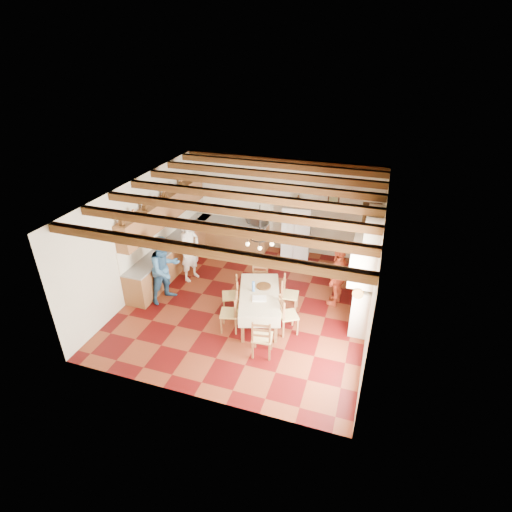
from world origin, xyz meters
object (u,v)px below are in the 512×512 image
at_px(chair_end_near, 262,336).
at_px(person_man, 190,250).
at_px(hutch, 368,248).
at_px(chair_left_near, 229,312).
at_px(dining_table, 259,296).
at_px(microwave, 257,219).
at_px(chair_right_near, 288,314).
at_px(refrigerator, 296,231).
at_px(chair_left_far, 230,295).
at_px(person_woman_red, 338,276).
at_px(chair_right_far, 290,294).
at_px(person_woman_blue, 165,269).
at_px(chair_end_far, 259,280).

bearing_deg(chair_end_near, person_man, -48.58).
bearing_deg(person_man, hutch, -57.03).
bearing_deg(chair_left_near, dining_table, 118.79).
height_order(chair_left_near, microwave, microwave).
distance_m(chair_right_near, person_man, 3.52).
bearing_deg(refrigerator, chair_left_near, -105.79).
bearing_deg(chair_right_near, chair_left_near, 73.52).
bearing_deg(microwave, person_man, -98.26).
bearing_deg(dining_table, chair_left_far, 169.69).
xyz_separation_m(hutch, person_man, (-4.69, -1.32, -0.17)).
bearing_deg(chair_left_far, microwave, 163.11).
bearing_deg(hutch, chair_left_far, -148.11).
height_order(person_man, person_woman_red, person_man).
bearing_deg(refrigerator, hutch, -30.47).
bearing_deg(chair_end_near, chair_right_far, -104.62).
bearing_deg(person_woman_red, refrigerator, -130.60).
xyz_separation_m(hutch, person_woman_blue, (-4.83, -2.45, -0.18)).
relative_size(dining_table, chair_end_far, 2.07).
bearing_deg(chair_right_far, person_man, 72.98).
bearing_deg(microwave, dining_table, -51.59).
height_order(refrigerator, chair_right_far, refrigerator).
bearing_deg(chair_left_near, chair_right_far, 120.90).
height_order(chair_right_near, chair_right_far, same).
height_order(hutch, person_woman_blue, hutch).
xyz_separation_m(person_man, person_woman_red, (4.08, 0.05, -0.09)).
bearing_deg(person_woman_red, chair_end_far, -67.23).
height_order(refrigerator, person_woman_red, refrigerator).
relative_size(chair_end_near, microwave, 1.62).
distance_m(person_woman_blue, person_woman_red, 4.38).
relative_size(chair_left_near, chair_right_near, 1.00).
relative_size(person_woman_blue, person_woman_red, 1.11).
bearing_deg(chair_end_near, dining_table, -78.27).
xyz_separation_m(chair_end_near, person_man, (-2.84, 2.36, 0.43)).
height_order(hutch, chair_left_near, hutch).
distance_m(chair_end_far, person_man, 2.16).
bearing_deg(hutch, dining_table, -137.84).
distance_m(dining_table, person_man, 2.74).
distance_m(chair_left_far, chair_right_far, 1.48).
height_order(chair_right_near, person_woman_red, person_woman_red).
bearing_deg(chair_right_far, chair_left_near, 129.84).
bearing_deg(chair_right_far, person_woman_red, -62.86).
height_order(person_man, person_woman_blue, person_man).
distance_m(chair_end_far, person_woman_blue, 2.45).
bearing_deg(refrigerator, dining_table, -98.00).
relative_size(refrigerator, hutch, 0.79).
bearing_deg(chair_left_near, microwave, 174.51).
height_order(refrigerator, hutch, hutch).
height_order(chair_left_far, chair_end_far, same).
bearing_deg(person_woman_blue, chair_left_near, -84.16).
xyz_separation_m(dining_table, person_woman_blue, (-2.56, 0.13, 0.20)).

